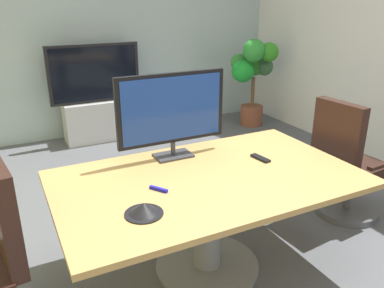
# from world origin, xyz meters

# --- Properties ---
(ground_plane) EXTENTS (7.58, 7.58, 0.00)m
(ground_plane) POSITION_xyz_m (0.00, 0.00, 0.00)
(ground_plane) COLOR #515459
(wall_back_glass_partition) EXTENTS (5.56, 0.10, 2.91)m
(wall_back_glass_partition) POSITION_xyz_m (0.00, 3.29, 1.45)
(wall_back_glass_partition) COLOR #9EB2B7
(wall_back_glass_partition) RESTS_ON ground
(conference_table) EXTENTS (2.04, 1.22, 0.74)m
(conference_table) POSITION_xyz_m (-0.08, -0.15, 0.56)
(conference_table) COLOR #B2894C
(conference_table) RESTS_ON ground
(office_chair_right) EXTENTS (0.61, 0.59, 1.09)m
(office_chair_right) POSITION_xyz_m (1.36, -0.06, 0.46)
(office_chair_right) COLOR #4C4C51
(office_chair_right) RESTS_ON ground
(tv_monitor) EXTENTS (0.84, 0.18, 0.64)m
(tv_monitor) POSITION_xyz_m (-0.15, 0.28, 1.10)
(tv_monitor) COLOR #333338
(tv_monitor) RESTS_ON conference_table
(wall_display_unit) EXTENTS (1.20, 0.36, 1.31)m
(wall_display_unit) POSITION_xyz_m (-0.09, 2.94, 0.44)
(wall_display_unit) COLOR #B7BABC
(wall_display_unit) RESTS_ON ground
(potted_plant) EXTENTS (0.70, 0.63, 1.32)m
(potted_plant) POSITION_xyz_m (2.17, 2.54, 0.82)
(potted_plant) COLOR brown
(potted_plant) RESTS_ON ground
(conference_phone) EXTENTS (0.22, 0.22, 0.07)m
(conference_phone) POSITION_xyz_m (-0.64, -0.42, 0.77)
(conference_phone) COLOR black
(conference_phone) RESTS_ON conference_table
(remote_control) EXTENTS (0.07, 0.18, 0.02)m
(remote_control) POSITION_xyz_m (0.42, -0.07, 0.75)
(remote_control) COLOR black
(remote_control) RESTS_ON conference_table
(whiteboard_marker) EXTENTS (0.09, 0.12, 0.02)m
(whiteboard_marker) POSITION_xyz_m (-0.46, -0.19, 0.75)
(whiteboard_marker) COLOR #1919A5
(whiteboard_marker) RESTS_ON conference_table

